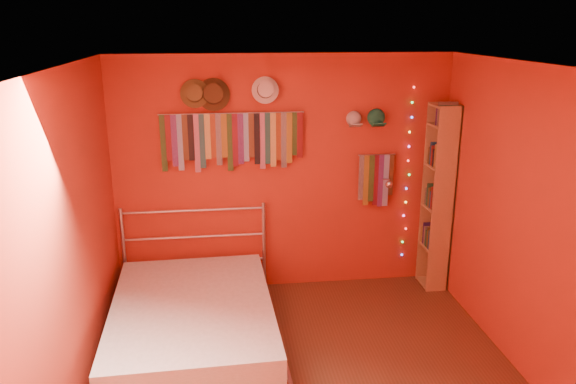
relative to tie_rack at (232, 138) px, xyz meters
name	(u,v)px	position (x,y,z in m)	size (l,w,h in m)	color
ground	(309,378)	(0.53, -1.69, -1.67)	(3.50, 3.50, 0.00)	brown
back_wall	(284,175)	(0.53, 0.06, -0.42)	(3.50, 0.02, 2.50)	#AD251B
right_wall	(529,226)	(2.28, -1.69, -0.42)	(0.02, 3.50, 2.50)	#AD251B
left_wall	(70,247)	(-1.22, -1.69, -0.42)	(0.02, 3.50, 2.50)	#AD251B
ceiling	(313,66)	(0.53, -1.69, 0.83)	(3.50, 3.50, 0.02)	white
tie_rack	(232,138)	(0.00, 0.00, 0.00)	(1.45, 0.03, 0.60)	silver
small_tie_rack	(376,178)	(1.51, 0.00, -0.47)	(0.40, 0.03, 0.58)	silver
fedora_olive	(195,93)	(-0.35, -0.03, 0.46)	(0.28, 0.15, 0.28)	brown
fedora_brown	(214,94)	(-0.17, -0.04, 0.45)	(0.32, 0.18, 0.32)	#483319
fedora_white	(265,90)	(0.34, -0.03, 0.48)	(0.27, 0.15, 0.27)	white
cap_white	(354,119)	(1.25, 0.01, 0.17)	(0.17, 0.21, 0.17)	silver
cap_green	(376,118)	(1.48, 0.01, 0.17)	(0.18, 0.23, 0.18)	#197251
fairy_lights	(408,175)	(1.86, 0.02, -0.45)	(0.06, 0.02, 1.88)	#FF3333
reading_lamp	(388,183)	(1.58, -0.19, -0.48)	(0.08, 0.33, 0.10)	silver
bookshelf	(441,197)	(2.18, -0.16, -0.66)	(0.25, 0.34, 2.00)	#A47C4A
bed	(193,323)	(-0.42, -1.07, -1.44)	(1.54, 2.06, 0.99)	silver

